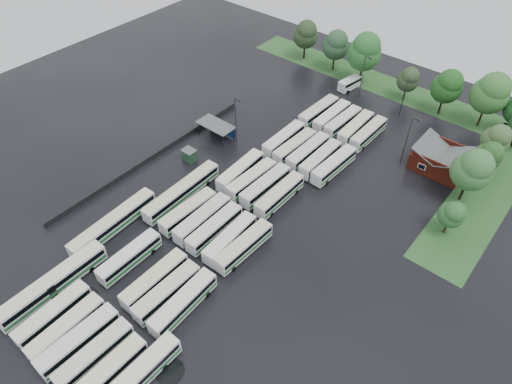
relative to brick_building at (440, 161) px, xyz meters
The scene contains 58 objects.
ground 49.08m from the brick_building, 119.30° to the right, with size 160.00×160.00×0.00m, color black.
brick_building is the anchor object (origin of this frame).
wash_shed 46.14m from the brick_building, 153.27° to the right, with size 8.20×4.20×3.58m.
utility_hut 50.26m from the brick_building, 143.11° to the right, with size 2.70×2.20×2.62m.
grass_strip_north 31.19m from the brick_building, 134.96° to the left, with size 80.00×10.00×0.01m, color #285724.
grass_strip_east 10.17m from the brick_building, ahead, with size 10.00×50.00×0.01m, color #285724.
west_fence 57.83m from the brick_building, 143.04° to the right, with size 0.10×50.00×1.20m, color #2D2D30.
bus_r0c0 74.33m from the brick_building, 112.60° to the right, with size 2.87×11.74×3.25m.
bus_r0c1 73.11m from the brick_building, 110.08° to the right, with size 2.81×11.74×3.25m.
bus_r0c2 72.18m from the brick_building, 107.90° to the right, with size 2.84×12.10×3.35m.
bus_r0c3 71.06m from the brick_building, 105.39° to the right, with size 2.60×11.51×3.19m.
bus_r0c4 70.74m from the brick_building, 102.57° to the right, with size 2.53×11.80×3.28m.
bus_r1c0 61.81m from the brick_building, 117.38° to the right, with size 2.60×11.54×3.20m.
bus_r1c2 59.42m from the brick_building, 111.62° to the right, with size 2.63×11.88×3.30m.
bus_r1c3 58.60m from the brick_building, 108.70° to the right, with size 2.61×11.77×3.27m.
bus_r1c4 57.41m from the brick_building, 105.68° to the right, with size 3.06×12.18×3.36m.
bus_r2c0 50.53m from the brick_building, 124.32° to the right, with size 2.88×11.77×3.26m.
bus_r2c1 48.54m from the brick_building, 121.33° to the right, with size 2.80×12.13×3.36m.
bus_r2c2 47.18m from the brick_building, 118.06° to the right, with size 2.66×11.80×3.28m.
bus_r2c3 45.63m from the brick_building, 114.09° to the right, with size 3.02×11.65×3.21m.
bus_r2c4 44.33m from the brick_building, 110.79° to the right, with size 2.83×11.81×3.27m.
bus_r3c0 39.77m from the brick_building, 135.97° to the right, with size 3.12×12.04×3.32m.
bus_r3c1 37.81m from the brick_building, 132.10° to the right, with size 2.95×11.83×3.27m.
bus_r3c2 35.59m from the brick_building, 128.56° to the right, with size 2.78×12.04×3.34m.
bus_r3c3 33.70m from the brick_building, 123.59° to the right, with size 2.56×11.89×3.31m.
bus_r4c0 31.63m from the brick_building, 153.57° to the right, with size 2.65×11.86×3.29m.
bus_r4c1 29.01m from the brick_building, 149.72° to the right, with size 2.86×11.70×3.23m.
bus_r4c2 26.22m from the brick_building, 146.89° to the right, with size 2.63×11.88×3.30m.
bus_r4c3 23.77m from the brick_building, 142.05° to the right, with size 2.54×11.75×3.27m.
bus_r4c4 21.29m from the brick_building, 136.96° to the right, with size 3.08×12.11×3.34m.
bus_r5c0 28.54m from the brick_building, behind, with size 2.95×12.12×3.35m.
bus_r5c1 25.15m from the brick_building, behind, with size 2.57×11.74×3.26m.
bus_r5c2 22.18m from the brick_building, behind, with size 2.79×11.56×3.20m.
bus_r5c3 18.83m from the brick_building, behind, with size 2.81×11.81×3.27m.
bus_r5c4 15.70m from the brick_building, behind, with size 2.58×11.56×3.21m.
artic_bus_west_a 73.64m from the brick_building, 116.84° to the right, with size 2.73×18.02×3.34m.
artic_bus_west_b 51.10m from the brick_building, 130.41° to the right, with size 2.90×17.56×3.25m.
artic_bus_west_c 63.45m from the brick_building, 125.06° to the right, with size 3.28×17.54×3.24m.
minibus 33.29m from the brick_building, 153.58° to the left, with size 3.29×6.55×2.73m.
tree_north_0 52.09m from the brick_building, 156.66° to the left, with size 6.60×6.60×10.94m.
tree_north_1 43.33m from the brick_building, 152.00° to the left, with size 6.72×6.72×11.13m.
tree_north_2 35.23m from the brick_building, 147.27° to the left, with size 8.26×8.26×13.68m.
tree_north_3 25.73m from the brick_building, 131.83° to the left, with size 5.22×5.22×8.65m.
tree_north_4 21.06m from the brick_building, 112.98° to the left, with size 6.87×6.87×11.37m.
tree_north_5 20.84m from the brick_building, 87.49° to the left, with size 8.05×8.05×13.34m.
tree_east_0 17.93m from the brick_building, 62.49° to the right, with size 4.53×4.51×7.46m.
tree_east_1 10.89m from the brick_building, 40.35° to the right, with size 7.17×7.17×11.88m.
tree_east_2 8.76m from the brick_building, 17.71° to the left, with size 5.37×5.36×8.88m.
tree_east_3 11.45m from the brick_building, 49.68° to the left, with size 5.62×5.62×9.31m.
lamp_post_ne 8.42m from the brick_building, 156.78° to the right, with size 1.68×0.33×10.90m.
lamp_post_nw 41.90m from the brick_building, 152.41° to the right, with size 1.66×0.32×10.80m.
lamp_post_back_w 29.33m from the brick_building, 153.05° to the left, with size 1.65×0.32×10.69m.
lamp_post_back_e 19.19m from the brick_building, 140.42° to the left, with size 1.50×0.29×9.75m.
puddle_0 69.87m from the brick_building, 114.32° to the right, with size 4.31×4.31×0.01m, color black.
puddle_1 69.20m from the brick_building, 102.17° to the right, with size 3.69×3.69×0.01m, color black.
puddle_2 54.23m from the brick_building, 128.25° to the right, with size 4.75×4.75×0.01m, color black.
puddle_3 48.00m from the brick_building, 112.86° to the right, with size 3.20×3.20×0.01m, color black.
puddle_4 64.00m from the brick_building, 99.10° to the right, with size 4.04×4.04×0.01m, color black.
Camera 1 is at (40.56, -34.22, 60.03)m, focal length 32.00 mm.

